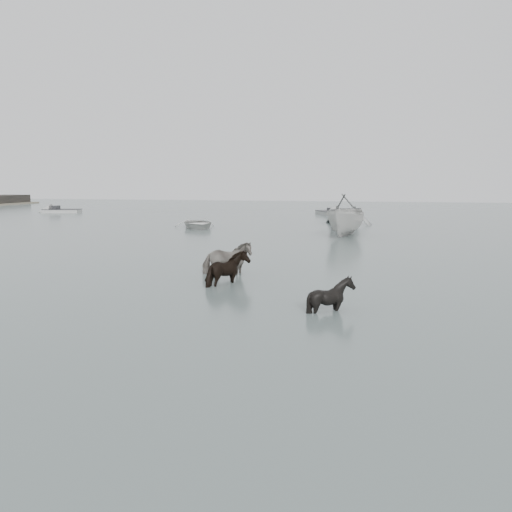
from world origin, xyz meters
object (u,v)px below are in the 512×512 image
pony_black (331,287)px  pony_dark (228,264)px  rowboat_lead (197,222)px  pony_pinto (227,254)px

pony_black → pony_dark: bearing=59.8°
pony_dark → rowboat_lead: pony_dark is taller
pony_dark → pony_black: pony_dark is taller
pony_pinto → rowboat_lead: (-6.98, 16.78, -0.32)m
pony_pinto → pony_black: pony_pinto is taller
pony_pinto → pony_black: bearing=-151.2°
pony_pinto → pony_dark: (0.53, -1.67, -0.08)m
pony_pinto → pony_dark: bearing=-176.8°
rowboat_lead → pony_black: bearing=-91.4°
pony_black → rowboat_lead: bearing=33.9°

